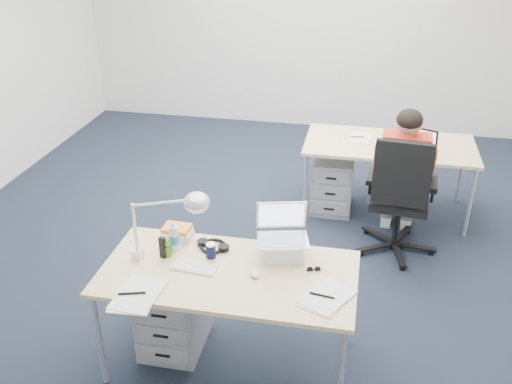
% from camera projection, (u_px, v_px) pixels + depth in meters
% --- Properties ---
extents(floor, '(7.00, 7.00, 0.00)m').
position_uv_depth(floor, '(255.00, 264.00, 4.91)').
color(floor, black).
rests_on(floor, ground).
extents(room, '(6.02, 7.02, 2.80)m').
position_uv_depth(room, '(255.00, 68.00, 4.13)').
color(room, silver).
rests_on(room, ground).
extents(desk_near, '(1.60, 0.80, 0.73)m').
position_uv_depth(desk_near, '(228.00, 278.00, 3.58)').
color(desk_near, '#D4B87A').
rests_on(desk_near, ground).
extents(desk_far, '(1.60, 0.80, 0.73)m').
position_uv_depth(desk_far, '(389.00, 148.00, 5.44)').
color(desk_far, '#D4B87A').
rests_on(desk_far, ground).
extents(office_chair, '(0.77, 0.77, 1.12)m').
position_uv_depth(office_chair, '(397.00, 220.00, 4.96)').
color(office_chair, black).
rests_on(office_chair, ground).
extents(seated_person, '(0.41, 0.71, 1.30)m').
position_uv_depth(seated_person, '(402.00, 175.00, 4.96)').
color(seated_person, red).
rests_on(seated_person, ground).
extents(drawer_pedestal_near, '(0.40, 0.50, 0.55)m').
position_uv_depth(drawer_pedestal_near, '(174.00, 312.00, 3.92)').
color(drawer_pedestal_near, '#9FA0A4').
rests_on(drawer_pedestal_near, ground).
extents(drawer_pedestal_far, '(0.40, 0.50, 0.55)m').
position_uv_depth(drawer_pedestal_far, '(332.00, 183.00, 5.70)').
color(drawer_pedestal_far, '#9FA0A4').
rests_on(drawer_pedestal_far, ground).
extents(silver_laptop, '(0.38, 0.33, 0.34)m').
position_uv_depth(silver_laptop, '(283.00, 235.00, 3.62)').
color(silver_laptop, silver).
rests_on(silver_laptop, desk_near).
extents(wireless_keyboard, '(0.30, 0.14, 0.01)m').
position_uv_depth(wireless_keyboard, '(194.00, 267.00, 3.59)').
color(wireless_keyboard, white).
rests_on(wireless_keyboard, desk_near).
extents(computer_mouse, '(0.09, 0.11, 0.03)m').
position_uv_depth(computer_mouse, '(254.00, 273.00, 3.51)').
color(computer_mouse, white).
rests_on(computer_mouse, desk_near).
extents(headphones, '(0.27, 0.23, 0.04)m').
position_uv_depth(headphones, '(213.00, 245.00, 3.79)').
color(headphones, black).
rests_on(headphones, desk_near).
extents(can_koozie, '(0.07, 0.07, 0.10)m').
position_uv_depth(can_koozie, '(211.00, 250.00, 3.68)').
color(can_koozie, '#13133B').
rests_on(can_koozie, desk_near).
extents(water_bottle, '(0.07, 0.07, 0.20)m').
position_uv_depth(water_bottle, '(174.00, 236.00, 3.73)').
color(water_bottle, silver).
rests_on(water_bottle, desk_near).
extents(bear_figurine, '(0.08, 0.07, 0.13)m').
position_uv_depth(bear_figurine, '(167.00, 248.00, 3.68)').
color(bear_figurine, '#2E6E1D').
rests_on(bear_figurine, desk_near).
extents(book_stack, '(0.21, 0.16, 0.09)m').
position_uv_depth(book_stack, '(177.00, 232.00, 3.89)').
color(book_stack, silver).
rests_on(book_stack, desk_near).
extents(cordless_phone, '(0.05, 0.04, 0.15)m').
position_uv_depth(cordless_phone, '(163.00, 248.00, 3.66)').
color(cordless_phone, black).
rests_on(cordless_phone, desk_near).
extents(papers_left, '(0.24, 0.35, 0.01)m').
position_uv_depth(papers_left, '(136.00, 295.00, 3.33)').
color(papers_left, '#FFDF93').
rests_on(papers_left, desk_near).
extents(papers_right, '(0.34, 0.38, 0.01)m').
position_uv_depth(papers_right, '(326.00, 297.00, 3.32)').
color(papers_right, '#FFDF93').
rests_on(papers_right, desk_near).
extents(sunglasses, '(0.10, 0.07, 0.02)m').
position_uv_depth(sunglasses, '(314.00, 270.00, 3.56)').
color(sunglasses, black).
rests_on(sunglasses, desk_near).
extents(desk_lamp, '(0.50, 0.29, 0.54)m').
position_uv_depth(desk_lamp, '(158.00, 224.00, 3.54)').
color(desk_lamp, silver).
rests_on(desk_lamp, desk_near).
extents(dark_laptop, '(0.48, 0.47, 0.27)m').
position_uv_depth(dark_laptop, '(412.00, 143.00, 5.08)').
color(dark_laptop, black).
rests_on(dark_laptop, desk_far).
extents(far_cup, '(0.07, 0.07, 0.09)m').
position_uv_depth(far_cup, '(415.00, 132.00, 5.57)').
color(far_cup, white).
rests_on(far_cup, desk_far).
extents(far_papers, '(0.24, 0.32, 0.01)m').
position_uv_depth(far_papers, '(360.00, 138.00, 5.53)').
color(far_papers, white).
rests_on(far_papers, desk_far).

